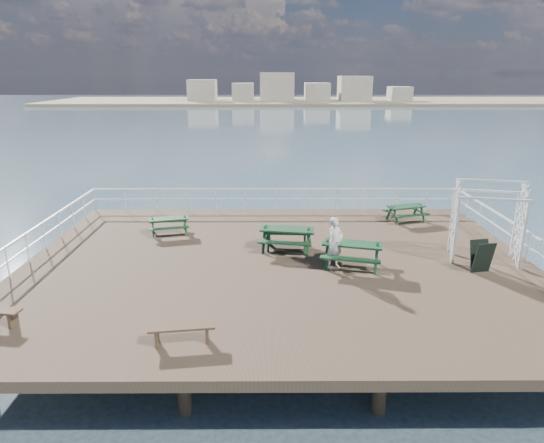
{
  "coord_description": "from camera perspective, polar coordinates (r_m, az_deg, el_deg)",
  "views": [
    {
      "loc": [
        -0.32,
        -16.08,
        6.42
      ],
      "look_at": [
        -0.22,
        1.32,
        1.1
      ],
      "focal_mm": 32.0,
      "sensor_mm": 36.0,
      "label": 1
    }
  ],
  "objects": [
    {
      "name": "picnic_table_d",
      "position": [
        18.46,
        1.76,
        -1.68
      ],
      "size": [
        1.73,
        1.43,
        0.8
      ],
      "rotation": [
        0.0,
        0.0,
        -0.07
      ],
      "color": "#153A22",
      "rests_on": "ground"
    },
    {
      "name": "trellis_arbor",
      "position": [
        18.67,
        23.92,
        -0.4
      ],
      "size": [
        2.59,
        1.77,
        2.94
      ],
      "rotation": [
        0.0,
        0.0,
        -0.23
      ],
      "color": "silver",
      "rests_on": "ground"
    },
    {
      "name": "picnic_table_a",
      "position": [
        20.63,
        -12.04,
        -0.09
      ],
      "size": [
        1.84,
        1.61,
        0.77
      ],
      "rotation": [
        0.0,
        0.0,
        0.24
      ],
      "color": "#153A22",
      "rests_on": "ground"
    },
    {
      "name": "person",
      "position": [
        16.61,
        7.39,
        -2.56
      ],
      "size": [
        0.79,
        0.72,
        1.81
      ],
      "primitive_type": "imported",
      "rotation": [
        0.0,
        0.0,
        0.58
      ],
      "color": "silver",
      "rests_on": "ground"
    },
    {
      "name": "picnic_table_e",
      "position": [
        16.94,
        9.42,
        -3.25
      ],
      "size": [
        2.35,
        2.07,
        0.98
      ],
      "rotation": [
        0.0,
        0.0,
        -0.25
      ],
      "color": "#153A22",
      "rests_on": "ground"
    },
    {
      "name": "picnic_table_b",
      "position": [
        18.3,
        1.77,
        -1.51
      ],
      "size": [
        2.22,
        1.91,
        0.96
      ],
      "rotation": [
        0.0,
        0.0,
        -0.17
      ],
      "color": "#153A22",
      "rests_on": "ground"
    },
    {
      "name": "sea_backdrop",
      "position": [
        150.85,
        4.72,
        14.31
      ],
      "size": [
        300.0,
        300.0,
        9.2
      ],
      "color": "#38515F",
      "rests_on": "ground"
    },
    {
      "name": "railing",
      "position": [
        19.46,
        0.42,
        0.43
      ],
      "size": [
        17.77,
        13.76,
        1.1
      ],
      "color": "silver",
      "rests_on": "ground"
    },
    {
      "name": "flat_bench_far",
      "position": [
        12.47,
        -10.58,
        -12.46
      ],
      "size": [
        1.67,
        0.6,
        0.47
      ],
      "rotation": [
        0.0,
        0.0,
        0.13
      ],
      "color": "brown",
      "rests_on": "ground"
    },
    {
      "name": "sandwich_board",
      "position": [
        17.73,
        23.41,
        -3.84
      ],
      "size": [
        0.77,
        0.63,
        1.11
      ],
      "rotation": [
        0.0,
        0.0,
        0.21
      ],
      "color": "black",
      "rests_on": "ground"
    },
    {
      "name": "ground",
      "position": [
        17.37,
        0.75,
        -5.23
      ],
      "size": [
        18.0,
        14.0,
        0.3
      ],
      "primitive_type": "cube",
      "color": "brown",
      "rests_on": "ground"
    },
    {
      "name": "picnic_table_c",
      "position": [
        22.73,
        15.49,
        1.32
      ],
      "size": [
        1.99,
        1.78,
        0.81
      ],
      "rotation": [
        0.0,
        0.0,
        0.3
      ],
      "color": "#153A22",
      "rests_on": "ground"
    }
  ]
}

